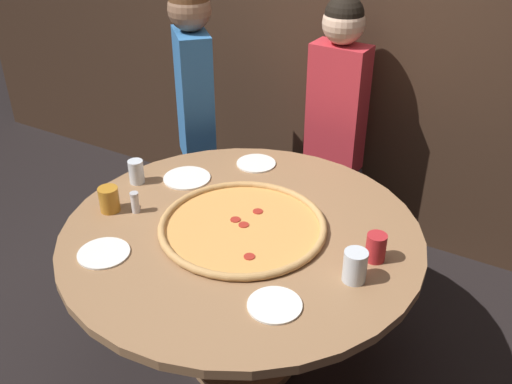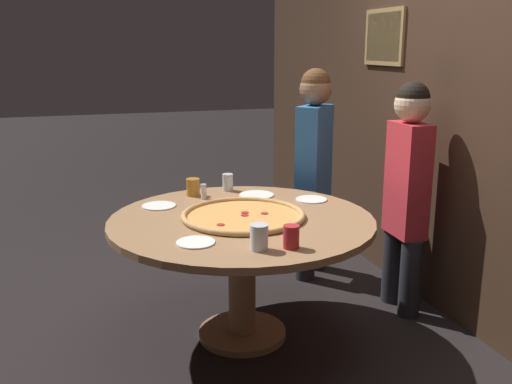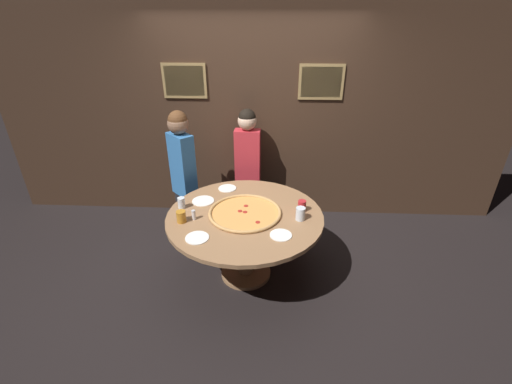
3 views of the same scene
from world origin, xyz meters
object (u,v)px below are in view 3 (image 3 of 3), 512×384
Objects in this scene: diner_side_left at (248,161)px; giant_pizza at (245,213)px; drink_cup_front_edge at (181,203)px; white_plate_right_side at (197,238)px; drink_cup_far_left at (181,217)px; drink_cup_far_right at (300,214)px; diner_far_right at (183,168)px; white_plate_far_back at (203,201)px; drink_cup_near_left at (302,206)px; dining_table at (245,226)px; white_plate_beside_cup at (281,235)px; condiment_shaker at (194,215)px; white_plate_near_front at (227,188)px.

giant_pizza is at bearing 95.42° from diner_side_left.
drink_cup_front_edge is 0.57m from white_plate_right_side.
drink_cup_far_left is 0.32m from white_plate_right_side.
giant_pizza is 5.63× the size of drink_cup_far_right.
white_plate_far_back is at bearing 166.31° from diner_far_right.
giant_pizza is at bearing -171.84° from drink_cup_near_left.
dining_table is at bearing -179.87° from diner_far_right.
dining_table is 0.50m from white_plate_beside_cup.
diner_far_right is (-1.12, 1.12, 0.13)m from white_plate_beside_cup.
white_plate_beside_cup is (0.72, 0.08, 0.00)m from white_plate_right_side.
diner_far_right is at bearing 109.11° from condiment_shaker.
drink_cup_far_left is 0.96m from diner_far_right.
white_plate_far_back is at bearing 96.03° from white_plate_right_side.
dining_table is 12.02× the size of drink_cup_far_right.
white_plate_far_back is 0.15× the size of diner_side_left.
condiment_shaker is (-1.00, -0.05, -0.01)m from drink_cup_far_right.
diner_side_left reaches higher than white_plate_far_back.
diner_far_right is at bearing 26.39° from diner_side_left.
giant_pizza is 0.57m from white_plate_right_side.
drink_cup_near_left is at bearing -29.38° from white_plate_near_front.
giant_pizza is 7.30× the size of condiment_shaker.
dining_table is 2.14× the size of giant_pizza.
diner_side_left is (0.33, 1.51, 0.10)m from white_plate_right_side.
drink_cup_far_left is 0.94m from white_plate_beside_cup.
drink_cup_near_left is at bearing -0.06° from drink_cup_front_edge.
drink_cup_far_right is (1.16, -0.16, 0.01)m from drink_cup_front_edge.
white_plate_beside_cup is at bearing -124.34° from drink_cup_far_right.
diner_far_right reaches higher than white_plate_far_back.
drink_cup_far_left is 0.07× the size of diner_far_right.
drink_cup_far_left is (0.06, -0.25, -0.00)m from drink_cup_front_edge.
drink_cup_near_left is (1.13, 0.25, 0.00)m from drink_cup_far_left.
white_plate_far_back is at bearing -125.93° from white_plate_near_front.
drink_cup_near_left reaches higher than white_plate_near_front.
drink_cup_front_edge reaches higher than white_plate_beside_cup.
dining_table is 0.53m from white_plate_far_back.
drink_cup_far_right is at bearing 55.66° from white_plate_beside_cup.
drink_cup_far_right is at bearing -17.17° from white_plate_far_back.
drink_cup_front_edge is 1.07m from white_plate_beside_cup.
condiment_shaker reaches higher than dining_table.
diner_far_right is (-0.78, 0.78, 0.27)m from dining_table.
white_plate_far_back is (-0.98, 0.30, -0.06)m from drink_cup_far_right.
diner_far_right is (-0.54, 0.25, 0.13)m from white_plate_near_front.
drink_cup_far_left is at bearing -156.08° from condiment_shaker.
condiment_shaker reaches higher than white_plate_far_back.
white_plate_near_front is at bearing 54.07° from white_plate_far_back.
giant_pizza is 3.44× the size of white_plate_right_side.
drink_cup_far_right reaches higher than drink_cup_near_left.
white_plate_right_side is at bearing -159.13° from drink_cup_far_right.
white_plate_beside_cup is at bearing 5.97° from white_plate_right_side.
condiment_shaker is at bearing 106.61° from white_plate_right_side.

